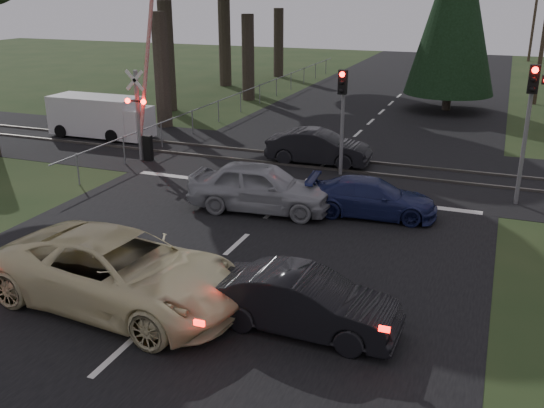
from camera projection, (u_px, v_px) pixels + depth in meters
The scene contains 18 objects.
ground at pixel (187, 290), 14.82m from camera, with size 120.00×120.00×0.00m, color #233719.
road at pixel (310, 177), 23.60m from camera, with size 14.00×100.00×0.01m, color black.
rail_corridor at pixel (325, 164), 25.36m from camera, with size 120.00×8.00×0.01m, color black.
stop_line at pixel (295, 191), 22.02m from camera, with size 13.00×0.35×0.00m, color silver.
rail_near at pixel (319, 168), 24.64m from camera, with size 120.00×0.12×0.10m, color #59544C.
rail_far at pixel (330, 158), 26.05m from camera, with size 120.00×0.12×0.10m, color #59544C.
crossing_signal at pixel (143, 113), 25.17m from camera, with size 1.62×0.38×6.96m.
traffic_signal_right at pixel (531, 108), 19.48m from camera, with size 0.68×0.48×4.70m.
traffic_signal_center at pixel (342, 104), 22.91m from camera, with size 0.32×0.48×4.10m.
utility_pole_far at pixel (535, 12), 58.67m from camera, with size 1.80×0.26×9.00m.
conifer_tree at pixel (456, 6), 34.45m from camera, with size 5.20×5.20×11.00m.
fence_left at pixel (251, 108), 37.22m from camera, with size 0.10×36.00×1.20m, color slate, non-canonical shape.
cream_coupe at pixel (120, 271), 13.87m from camera, with size 2.84×6.15×1.71m, color beige.
dark_hatchback at pixel (305, 302), 12.88m from camera, with size 1.42×4.06×1.34m, color black.
silver_car at pixel (261, 187), 19.87m from camera, with size 1.92×4.77×1.62m, color #94969B.
blue_sedan at pixel (372, 198), 19.48m from camera, with size 1.69×4.16×1.21m, color navy.
dark_car_far at pixel (319, 147), 25.15m from camera, with size 1.50×4.29×1.41m, color black.
white_van at pixel (103, 117), 29.61m from camera, with size 5.07×1.99×1.98m.
Camera 1 is at (6.69, -11.60, 7.00)m, focal length 40.00 mm.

